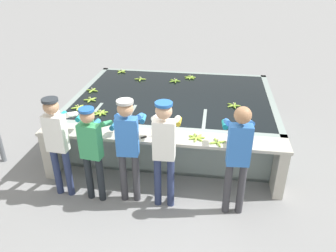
{
  "coord_description": "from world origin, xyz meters",
  "views": [
    {
      "loc": [
        0.8,
        -4.31,
        3.49
      ],
      "look_at": [
        0.0,
        1.1,
        0.64
      ],
      "focal_mm": 35.0,
      "sensor_mm": 36.0,
      "label": 1
    }
  ],
  "objects_px": {
    "worker_3": "(164,145)",
    "banana_bunch_floating_2": "(175,81)",
    "worker_2": "(128,141)",
    "banana_bunch_ledge_1": "(86,130)",
    "knife_0": "(148,136)",
    "worker_1": "(92,146)",
    "worker_0": "(58,138)",
    "banana_bunch_floating_1": "(90,100)",
    "banana_bunch_floating_0": "(233,105)",
    "banana_bunch_floating_6": "(140,79)",
    "banana_bunch_floating_4": "(190,77)",
    "banana_bunch_floating_7": "(121,72)",
    "worker_4": "(238,151)",
    "banana_bunch_ledge_2": "(218,142)",
    "banana_bunch_floating_5": "(92,90)",
    "banana_bunch_floating_8": "(101,113)",
    "banana_bunch_ledge_0": "(197,137)",
    "banana_bunch_floating_3": "(78,107)"
  },
  "relations": [
    {
      "from": "worker_3",
      "to": "banana_bunch_floating_2",
      "type": "height_order",
      "value": "worker_3"
    },
    {
      "from": "worker_2",
      "to": "banana_bunch_floating_2",
      "type": "relative_size",
      "value": 6.22
    },
    {
      "from": "banana_bunch_ledge_1",
      "to": "knife_0",
      "type": "height_order",
      "value": "banana_bunch_ledge_1"
    },
    {
      "from": "worker_3",
      "to": "worker_1",
      "type": "bearing_deg",
      "value": -179.48
    },
    {
      "from": "worker_0",
      "to": "banana_bunch_floating_1",
      "type": "bearing_deg",
      "value": 94.46
    },
    {
      "from": "banana_bunch_floating_0",
      "to": "banana_bunch_floating_2",
      "type": "bearing_deg",
      "value": 136.89
    },
    {
      "from": "banana_bunch_floating_2",
      "to": "banana_bunch_floating_6",
      "type": "bearing_deg",
      "value": 179.93
    },
    {
      "from": "banana_bunch_floating_0",
      "to": "banana_bunch_floating_4",
      "type": "relative_size",
      "value": 0.99
    },
    {
      "from": "worker_3",
      "to": "banana_bunch_floating_0",
      "type": "bearing_deg",
      "value": 60.93
    },
    {
      "from": "worker_3",
      "to": "banana_bunch_floating_7",
      "type": "relative_size",
      "value": 6.62
    },
    {
      "from": "worker_4",
      "to": "banana_bunch_ledge_2",
      "type": "bearing_deg",
      "value": 122.75
    },
    {
      "from": "banana_bunch_floating_5",
      "to": "knife_0",
      "type": "height_order",
      "value": "banana_bunch_floating_5"
    },
    {
      "from": "worker_3",
      "to": "banana_bunch_floating_7",
      "type": "distance_m",
      "value": 3.96
    },
    {
      "from": "worker_0",
      "to": "knife_0",
      "type": "relative_size",
      "value": 5.54
    },
    {
      "from": "banana_bunch_floating_6",
      "to": "banana_bunch_floating_7",
      "type": "relative_size",
      "value": 1.07
    },
    {
      "from": "banana_bunch_floating_0",
      "to": "banana_bunch_ledge_2",
      "type": "distance_m",
      "value": 1.49
    },
    {
      "from": "banana_bunch_floating_0",
      "to": "banana_bunch_floating_8",
      "type": "distance_m",
      "value": 2.52
    },
    {
      "from": "worker_0",
      "to": "worker_2",
      "type": "distance_m",
      "value": 1.1
    },
    {
      "from": "worker_1",
      "to": "banana_bunch_floating_1",
      "type": "xyz_separation_m",
      "value": [
        -0.69,
        1.77,
        -0.03
      ]
    },
    {
      "from": "banana_bunch_floating_5",
      "to": "banana_bunch_ledge_0",
      "type": "height_order",
      "value": "banana_bunch_ledge_0"
    },
    {
      "from": "worker_1",
      "to": "knife_0",
      "type": "relative_size",
      "value": 5.22
    },
    {
      "from": "banana_bunch_ledge_0",
      "to": "banana_bunch_floating_5",
      "type": "bearing_deg",
      "value": 143.84
    },
    {
      "from": "banana_bunch_floating_0",
      "to": "banana_bunch_floating_8",
      "type": "relative_size",
      "value": 0.99
    },
    {
      "from": "worker_3",
      "to": "banana_bunch_floating_5",
      "type": "distance_m",
      "value": 2.97
    },
    {
      "from": "banana_bunch_floating_1",
      "to": "banana_bunch_floating_5",
      "type": "relative_size",
      "value": 0.98
    },
    {
      "from": "banana_bunch_floating_1",
      "to": "banana_bunch_ledge_0",
      "type": "xyz_separation_m",
      "value": [
        2.22,
        -1.23,
        0.0
      ]
    },
    {
      "from": "worker_2",
      "to": "banana_bunch_floating_0",
      "type": "xyz_separation_m",
      "value": [
        1.6,
        1.85,
        -0.13
      ]
    },
    {
      "from": "banana_bunch_floating_7",
      "to": "banana_bunch_ledge_2",
      "type": "height_order",
      "value": "banana_bunch_ledge_2"
    },
    {
      "from": "worker_0",
      "to": "banana_bunch_floating_6",
      "type": "distance_m",
      "value": 3.14
    },
    {
      "from": "banana_bunch_floating_2",
      "to": "banana_bunch_floating_3",
      "type": "distance_m",
      "value": 2.39
    },
    {
      "from": "worker_2",
      "to": "banana_bunch_floating_2",
      "type": "xyz_separation_m",
      "value": [
        0.3,
        3.07,
        -0.13
      ]
    },
    {
      "from": "worker_2",
      "to": "banana_bunch_floating_7",
      "type": "relative_size",
      "value": 6.54
    },
    {
      "from": "worker_2",
      "to": "knife_0",
      "type": "xyz_separation_m",
      "value": [
        0.21,
        0.43,
        -0.14
      ]
    },
    {
      "from": "banana_bunch_floating_7",
      "to": "banana_bunch_floating_2",
      "type": "bearing_deg",
      "value": -19.09
    },
    {
      "from": "worker_2",
      "to": "banana_bunch_floating_3",
      "type": "bearing_deg",
      "value": 135.03
    },
    {
      "from": "banana_bunch_floating_2",
      "to": "banana_bunch_floating_3",
      "type": "bearing_deg",
      "value": -132.98
    },
    {
      "from": "banana_bunch_ledge_2",
      "to": "banana_bunch_floating_7",
      "type": "bearing_deg",
      "value": 127.33
    },
    {
      "from": "worker_4",
      "to": "banana_bunch_floating_0",
      "type": "xyz_separation_m",
      "value": [
        0.0,
        1.9,
        -0.14
      ]
    },
    {
      "from": "banana_bunch_floating_2",
      "to": "banana_bunch_ledge_1",
      "type": "bearing_deg",
      "value": -113.62
    },
    {
      "from": "worker_4",
      "to": "banana_bunch_floating_1",
      "type": "bearing_deg",
      "value": 147.9
    },
    {
      "from": "worker_2",
      "to": "banana_bunch_floating_7",
      "type": "bearing_deg",
      "value": 107.19
    },
    {
      "from": "banana_bunch_floating_0",
      "to": "banana_bunch_ledge_2",
      "type": "height_order",
      "value": "banana_bunch_ledge_2"
    },
    {
      "from": "banana_bunch_floating_0",
      "to": "banana_bunch_floating_1",
      "type": "distance_m",
      "value": 2.84
    },
    {
      "from": "worker_0",
      "to": "banana_bunch_floating_6",
      "type": "xyz_separation_m",
      "value": [
        0.58,
        3.08,
        -0.1
      ]
    },
    {
      "from": "worker_1",
      "to": "worker_2",
      "type": "relative_size",
      "value": 0.92
    },
    {
      "from": "banana_bunch_floating_5",
      "to": "banana_bunch_floating_4",
      "type": "bearing_deg",
      "value": 29.73
    },
    {
      "from": "worker_0",
      "to": "banana_bunch_floating_3",
      "type": "xyz_separation_m",
      "value": [
        -0.23,
        1.33,
        -0.1
      ]
    },
    {
      "from": "banana_bunch_floating_4",
      "to": "banana_bunch_floating_7",
      "type": "relative_size",
      "value": 1.07
    },
    {
      "from": "worker_0",
      "to": "banana_bunch_floating_7",
      "type": "height_order",
      "value": "worker_0"
    },
    {
      "from": "banana_bunch_floating_4",
      "to": "banana_bunch_floating_6",
      "type": "height_order",
      "value": "same"
    }
  ]
}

